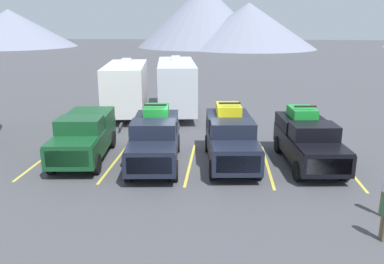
{
  "coord_description": "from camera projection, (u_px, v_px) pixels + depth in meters",
  "views": [
    {
      "loc": [
        1.44,
        -17.21,
        6.3
      ],
      "look_at": [
        0.0,
        0.9,
        1.2
      ],
      "focal_mm": 37.44,
      "sensor_mm": 36.0,
      "label": 1
    }
  ],
  "objects": [
    {
      "name": "pickup_truck_d",
      "position": [
        308.0,
        139.0,
        17.95
      ],
      "size": [
        2.55,
        5.48,
        2.51
      ],
      "color": "black",
      "rests_on": "ground"
    },
    {
      "name": "pickup_truck_b",
      "position": [
        155.0,
        138.0,
        17.93
      ],
      "size": [
        2.57,
        5.68,
        2.57
      ],
      "color": "black",
      "rests_on": "ground"
    },
    {
      "name": "lot_stripe_d",
      "position": [
        267.0,
        165.0,
        17.96
      ],
      "size": [
        0.12,
        5.5,
        0.01
      ],
      "primitive_type": "cube",
      "color": "gold",
      "rests_on": "ground"
    },
    {
      "name": "pickup_truck_c",
      "position": [
        231.0,
        137.0,
        18.05
      ],
      "size": [
        2.53,
        5.5,
        2.64
      ],
      "color": "black",
      "rests_on": "ground"
    },
    {
      "name": "lot_stripe_a",
      "position": [
        43.0,
        159.0,
        18.76
      ],
      "size": [
        0.12,
        5.5,
        0.01
      ],
      "primitive_type": "cube",
      "color": "gold",
      "rests_on": "ground"
    },
    {
      "name": "camper_trailer_b",
      "position": [
        176.0,
        84.0,
        27.44
      ],
      "size": [
        3.47,
        9.16,
        3.87
      ],
      "color": "silver",
      "rests_on": "ground"
    },
    {
      "name": "ground_plane",
      "position": [
        190.0,
        162.0,
        18.33
      ],
      "size": [
        240.0,
        240.0,
        0.0
      ],
      "primitive_type": "plane",
      "color": "#47474C"
    },
    {
      "name": "pickup_truck_a",
      "position": [
        84.0,
        135.0,
        18.59
      ],
      "size": [
        2.58,
        5.52,
        2.1
      ],
      "color": "#144723",
      "rests_on": "ground"
    },
    {
      "name": "mountain_ridge",
      "position": [
        270.0,
        23.0,
        92.5
      ],
      "size": [
        146.47,
        41.77,
        14.54
      ],
      "color": "gray",
      "rests_on": "ground"
    },
    {
      "name": "lot_stripe_e",
      "position": [
        347.0,
        167.0,
        17.69
      ],
      "size": [
        0.12,
        5.5,
        0.01
      ],
      "primitive_type": "cube",
      "color": "gold",
      "rests_on": "ground"
    },
    {
      "name": "camper_trailer_a",
      "position": [
        126.0,
        87.0,
        26.83
      ],
      "size": [
        3.44,
        8.15,
        3.77
      ],
      "color": "white",
      "rests_on": "ground"
    },
    {
      "name": "lot_stripe_b",
      "position": [
        115.0,
        161.0,
        18.49
      ],
      "size": [
        0.12,
        5.5,
        0.01
      ],
      "primitive_type": "cube",
      "color": "gold",
      "rests_on": "ground"
    },
    {
      "name": "lot_stripe_c",
      "position": [
        190.0,
        163.0,
        18.23
      ],
      "size": [
        0.12,
        5.5,
        0.01
      ],
      "primitive_type": "cube",
      "color": "gold",
      "rests_on": "ground"
    }
  ]
}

